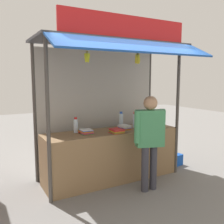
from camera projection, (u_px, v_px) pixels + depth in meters
The scene contains 16 objects.
ground_plane at pixel (112, 178), 4.73m from camera, with size 20.00×20.00×0.00m, color slate.
stall_counter at pixel (112, 155), 4.67m from camera, with size 2.53×0.70×0.92m, color olive.
stall_structure at pixel (107, 85), 4.65m from camera, with size 2.73×1.63×2.86m.
water_bottle_left at pixel (135, 120), 4.88m from camera, with size 0.09×0.09×0.31m.
water_bottle_mid_left at pixel (76, 126), 4.43m from camera, with size 0.08×0.08×0.28m.
water_bottle_center at pixel (121, 120), 4.95m from camera, with size 0.09×0.09×0.31m.
water_bottle_far_right at pixel (149, 120), 5.17m from camera, with size 0.07×0.07×0.23m.
water_bottle_back_right at pixel (144, 119), 5.04m from camera, with size 0.09×0.09×0.32m.
water_bottle_front_right at pixel (160, 119), 5.24m from camera, with size 0.07×0.07×0.23m.
magazine_stack_rear_center at pixel (117, 131), 4.43m from camera, with size 0.24×0.25×0.07m.
magazine_stack_mid_right at pixel (124, 127), 4.75m from camera, with size 0.20×0.26×0.08m.
magazine_stack_front_left at pixel (86, 132), 4.35m from camera, with size 0.21×0.25×0.08m.
banana_bunch_rightmost at pixel (87, 57), 3.72m from camera, with size 0.10×0.10×0.27m.
banana_bunch_inner_left at pixel (138, 59), 4.16m from camera, with size 0.12×0.12×0.26m.
vendor_person at pixel (150, 134), 4.11m from camera, with size 0.61×0.33×1.60m.
plastic_crate at pixel (172, 159), 5.47m from camera, with size 0.34×0.34×0.24m, color #194CB2.
Camera 1 is at (-2.20, -3.95, 1.87)m, focal length 40.05 mm.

